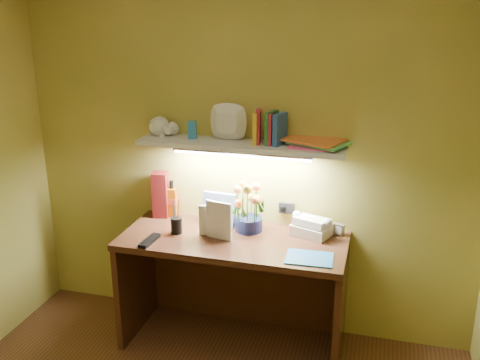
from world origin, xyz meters
name	(u,v)px	position (x,y,z in m)	size (l,w,h in m)	color
desk	(233,292)	(0.00, 1.20, 0.38)	(1.40, 0.60, 0.75)	#33190D
flower_bouquet	(249,208)	(0.06, 1.34, 0.90)	(0.19, 0.19, 0.31)	#0F173C
telephone	(312,225)	(0.46, 1.38, 0.82)	(0.23, 0.17, 0.14)	white
desk_clock	(338,229)	(0.62, 1.43, 0.79)	(0.07, 0.04, 0.07)	#AFB0B4
whisky_bottle	(172,198)	(-0.50, 1.45, 0.88)	(0.07, 0.07, 0.25)	#9F4706
whisky_box	(160,195)	(-0.57, 1.42, 0.91)	(0.10, 0.10, 0.31)	#5F1110
pen_cup	(176,220)	(-0.37, 1.18, 0.84)	(0.07, 0.07, 0.17)	black
art_card	(219,209)	(-0.14, 1.38, 0.86)	(0.22, 0.04, 0.22)	silver
tv_remote	(149,241)	(-0.47, 1.01, 0.76)	(0.05, 0.19, 0.02)	black
blue_folder	(309,258)	(0.50, 1.04, 0.75)	(0.27, 0.20, 0.01)	#2E81CA
desk_book_a	(199,221)	(-0.22, 1.18, 0.85)	(0.15, 0.02, 0.20)	beige
desk_book_b	(206,218)	(-0.17, 1.19, 0.87)	(0.18, 0.02, 0.24)	white
wall_shelf	(242,139)	(0.01, 1.38, 1.34)	(1.33, 0.35, 0.23)	white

